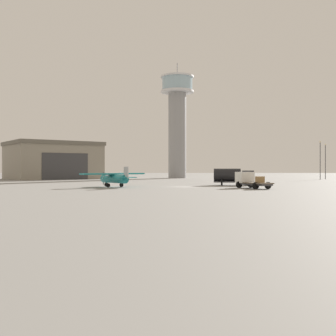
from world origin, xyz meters
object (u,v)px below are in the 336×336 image
control_tower (177,116)px  truck_flatbed_white (250,180)px  truck_fuel_tanker_black (233,176)px  light_post_east (325,158)px  light_post_west (320,157)px  airplane_teal (114,178)px

control_tower → truck_flatbed_white: (11.46, -64.21, -17.57)m
control_tower → truck_fuel_tanker_black: size_ratio=5.01×
control_tower → light_post_east: bearing=-15.0°
control_tower → light_post_west: size_ratio=3.45×
truck_flatbed_white → light_post_west: bearing=-53.2°
airplane_teal → truck_fuel_tanker_black: bearing=-106.8°
control_tower → light_post_east: (40.86, -10.94, -13.03)m
truck_fuel_tanker_black → truck_flatbed_white: bearing=-77.1°
airplane_teal → light_post_east: 71.33m
control_tower → truck_flatbed_white: control_tower is taller
airplane_teal → truck_flatbed_white: size_ratio=1.36×
light_post_west → light_post_east: 5.45m
control_tower → truck_fuel_tanker_black: 57.44m
light_post_west → airplane_teal: bearing=-135.6°
light_post_west → truck_flatbed_white: bearing=-118.5°
airplane_teal → control_tower: bearing=-47.0°
control_tower → airplane_teal: bearing=-98.5°
truck_fuel_tanker_black → light_post_east: 52.87m
control_tower → light_post_west: control_tower is taller
airplane_teal → light_post_west: light_post_west is taller
light_post_west → light_post_east: size_ratio=1.04×
airplane_teal → light_post_east: (50.03, 50.67, 4.23)m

